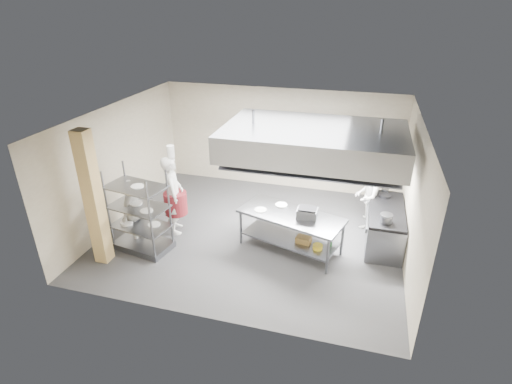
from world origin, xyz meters
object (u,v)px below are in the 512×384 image
(island, at_px, (290,232))
(stockpot, at_px, (386,218))
(chef_head, at_px, (173,195))
(chef_line, at_px, (366,196))
(pass_rack, at_px, (139,211))
(chef_plating, at_px, (133,211))
(griddle, at_px, (307,213))
(cooking_range, at_px, (384,226))

(island, relative_size, stockpot, 8.57)
(stockpot, bearing_deg, island, -173.44)
(chef_head, distance_m, chef_line, 4.75)
(pass_rack, height_order, chef_head, chef_head)
(chef_head, bearing_deg, chef_plating, 109.51)
(griddle, xyz_separation_m, stockpot, (1.67, 0.27, -0.02))
(chef_plating, bearing_deg, chef_line, 109.03)
(chef_head, relative_size, chef_plating, 1.24)
(cooking_range, xyz_separation_m, chef_head, (-4.98, -0.83, 0.57))
(pass_rack, xyz_separation_m, chef_head, (0.40, 0.91, 0.02))
(chef_head, bearing_deg, chef_line, -96.49)
(chef_line, bearing_deg, pass_rack, -51.77)
(pass_rack, bearing_deg, cooking_range, 28.30)
(cooking_range, bearing_deg, stockpot, -94.38)
(pass_rack, bearing_deg, griddle, 22.83)
(chef_line, bearing_deg, cooking_range, 47.56)
(chef_head, height_order, griddle, chef_head)
(chef_line, relative_size, stockpot, 6.03)
(pass_rack, bearing_deg, chef_head, 76.63)
(griddle, height_order, stockpot, griddle)
(chef_plating, relative_size, griddle, 3.64)
(chef_head, bearing_deg, cooking_range, -105.47)
(pass_rack, distance_m, stockpot, 5.44)
(chef_line, height_order, griddle, chef_line)
(island, bearing_deg, chef_head, -164.02)
(cooking_range, bearing_deg, griddle, -151.50)
(cooking_range, xyz_separation_m, chef_line, (-0.48, 0.67, 0.41))
(cooking_range, distance_m, chef_line, 0.92)
(chef_plating, xyz_separation_m, griddle, (3.96, 0.59, 0.22))
(stockpot, bearing_deg, griddle, -170.72)
(cooking_range, height_order, chef_head, chef_head)
(pass_rack, xyz_separation_m, chef_plating, (-0.30, 0.22, -0.17))
(chef_plating, bearing_deg, cooking_range, 101.16)
(chef_plating, distance_m, griddle, 4.01)
(cooking_range, height_order, griddle, griddle)
(pass_rack, relative_size, chef_plating, 1.22)
(cooking_range, bearing_deg, chef_plating, -165.01)
(griddle, bearing_deg, island, 173.71)
(pass_rack, relative_size, chef_head, 0.98)
(chef_line, distance_m, stockpot, 1.41)
(chef_head, bearing_deg, stockpot, -112.97)
(island, xyz_separation_m, stockpot, (2.03, 0.23, 0.54))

